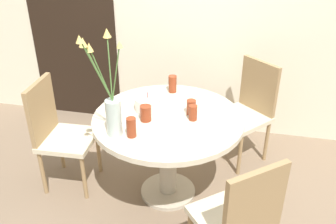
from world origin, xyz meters
The scene contains 14 objects.
ground_plane centered at (0.00, 0.00, 0.00)m, with size 16.00×16.00×0.00m, color #7A6651.
doorway_panel centered at (-1.21, 1.09, 1.02)m, with size 0.90×0.01×2.05m.
dining_table centered at (0.00, 0.00, 0.57)m, with size 1.09×1.09×0.70m.
chair_right_flank centered at (0.57, 0.66, 0.50)m, with size 0.56×0.56×0.90m.
chair_far_back centered at (-0.88, -0.04, 0.50)m, with size 0.42×0.42×0.90m.
chair_near_front centered at (0.56, -0.67, 0.50)m, with size 0.56×0.56×0.90m.
birthday_cake centered at (-0.17, 0.07, 0.75)m, with size 0.19×0.19×0.15m.
flower_vase centered at (-0.31, -0.30, 0.93)m, with size 0.24×0.30×0.71m.
side_plate centered at (-0.32, -0.08, 0.71)m, with size 0.18×0.18×0.01m.
drink_glass_0 centered at (0.15, 0.08, 0.76)m, with size 0.07×0.07×0.11m.
drink_glass_1 centered at (0.18, 0.00, 0.76)m, with size 0.06×0.06×0.11m.
drink_glass_2 centered at (-0.14, -0.08, 0.76)m, with size 0.08×0.08×0.11m.
drink_glass_3 centered at (-0.18, -0.30, 0.77)m, with size 0.06×0.06×0.14m.
drink_glass_4 centered at (-0.05, 0.41, 0.77)m, with size 0.07×0.07×0.14m.
Camera 1 is at (0.49, -2.27, 2.04)m, focal length 40.00 mm.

